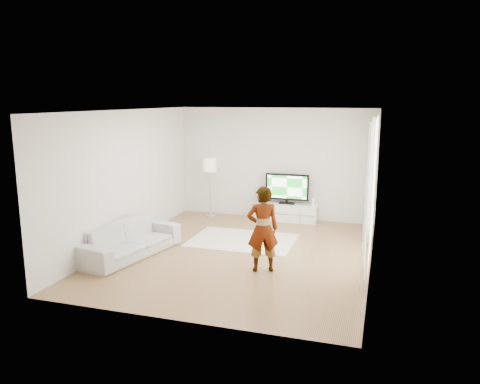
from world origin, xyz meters
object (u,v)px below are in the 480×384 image
(television, at_px, (287,188))
(floor_lamp, at_px, (210,168))
(player, at_px, (263,229))
(media_console, at_px, (286,212))
(rug, at_px, (243,240))
(sofa, at_px, (129,240))

(television, height_order, floor_lamp, floor_lamp)
(player, bearing_deg, television, -108.72)
(media_console, xyz_separation_m, player, (0.31, -3.58, 0.56))
(television, relative_size, rug, 0.49)
(television, xyz_separation_m, player, (0.31, -3.60, -0.07))
(rug, distance_m, floor_lamp, 2.63)
(floor_lamp, bearing_deg, player, -56.33)
(rug, xyz_separation_m, player, (0.87, -1.65, 0.77))
(player, height_order, sofa, player)
(floor_lamp, bearing_deg, rug, -51.60)
(television, xyz_separation_m, floor_lamp, (-1.99, -0.15, 0.44))
(television, height_order, sofa, television)
(television, distance_m, sofa, 4.32)
(media_console, relative_size, floor_lamp, 1.02)
(television, bearing_deg, floor_lamp, -175.56)
(media_console, distance_m, rug, 2.02)
(media_console, distance_m, television, 0.63)
(rug, relative_size, floor_lamp, 1.47)
(player, bearing_deg, sofa, -24.47)
(television, bearing_deg, player, -85.13)
(sofa, bearing_deg, floor_lamp, 5.02)
(rug, bearing_deg, television, 73.82)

